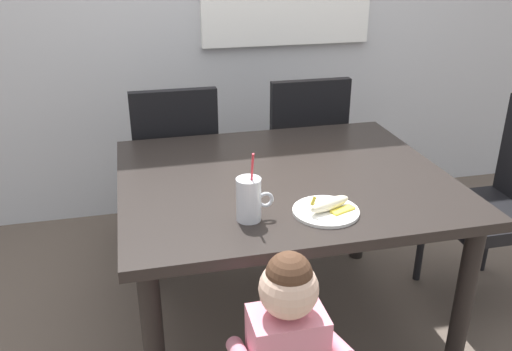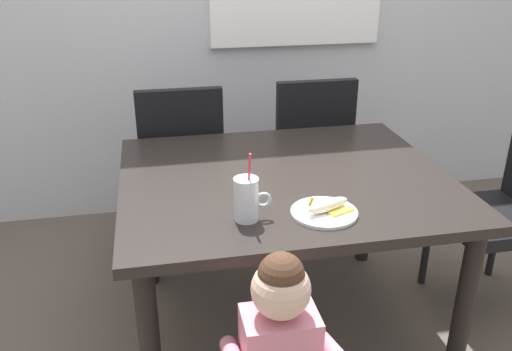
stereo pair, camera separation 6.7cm
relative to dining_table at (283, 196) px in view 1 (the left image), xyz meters
The scene contains 9 objects.
ground_plane 0.66m from the dining_table, ahead, with size 24.00×24.00×0.00m, color brown.
dining_table is the anchor object (origin of this frame).
dining_chair_left 0.83m from the dining_table, 116.75° to the left, with size 0.44×0.45×0.96m.
dining_chair_right 0.84m from the dining_table, 66.89° to the left, with size 0.44×0.44×0.96m.
dining_chair_far 1.07m from the dining_table, ahead, with size 0.44×0.44×0.96m.
toddler_standing 0.74m from the dining_table, 105.01° to the right, with size 0.33×0.24×0.84m.
milk_cup 0.42m from the dining_table, 123.38° to the right, with size 0.13×0.08×0.25m.
snack_plate 0.36m from the dining_table, 81.60° to the right, with size 0.23×0.23×0.01m, color white.
peeled_banana 0.37m from the dining_table, 79.23° to the right, with size 0.18×0.13×0.07m.
Camera 1 is at (-0.56, -1.89, 1.62)m, focal length 37.82 mm.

